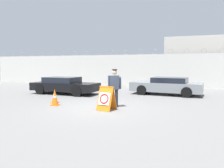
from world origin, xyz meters
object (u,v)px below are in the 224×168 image
object	(u,v)px
security_guard	(115,86)
parked_car_front_coupe	(64,85)
traffic_cone_near	(55,98)
traffic_cone_mid	(55,96)
barricade_sign	(106,98)
parked_car_rear_sedan	(167,86)

from	to	relation	value
security_guard	parked_car_front_coupe	distance (m)	6.01
security_guard	traffic_cone_near	distance (m)	3.10
traffic_cone_mid	security_guard	bearing A→B (deg)	-1.69
traffic_cone_near	traffic_cone_mid	size ratio (longest dim) A/B	1.03
barricade_sign	parked_car_front_coupe	size ratio (longest dim) A/B	0.23
traffic_cone_mid	parked_car_rear_sedan	size ratio (longest dim) A/B	0.15
security_guard	traffic_cone_mid	distance (m)	3.51
parked_car_rear_sedan	traffic_cone_near	bearing A→B (deg)	56.45
parked_car_rear_sedan	security_guard	bearing A→B (deg)	76.42
security_guard	parked_car_front_coupe	xyz separation A→B (m)	(-4.92, 3.42, -0.42)
traffic_cone_near	security_guard	bearing A→B (deg)	10.52
security_guard	traffic_cone_near	xyz separation A→B (m)	(-2.98, -0.55, -0.66)
barricade_sign	traffic_cone_mid	xyz separation A→B (m)	(-3.30, 0.85, -0.17)
security_guard	parked_car_rear_sedan	xyz separation A→B (m)	(1.89, 5.42, -0.42)
parked_car_front_coupe	parked_car_rear_sedan	distance (m)	7.10
traffic_cone_mid	parked_car_rear_sedan	distance (m)	7.54
barricade_sign	parked_car_front_coupe	world-z (taller)	parked_car_front_coupe
traffic_cone_near	parked_car_rear_sedan	bearing A→B (deg)	50.78
traffic_cone_near	traffic_cone_mid	world-z (taller)	traffic_cone_near
barricade_sign	security_guard	xyz separation A→B (m)	(0.14, 0.75, 0.50)
barricade_sign	traffic_cone_near	world-z (taller)	barricade_sign
parked_car_front_coupe	traffic_cone_mid	bearing A→B (deg)	-63.69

